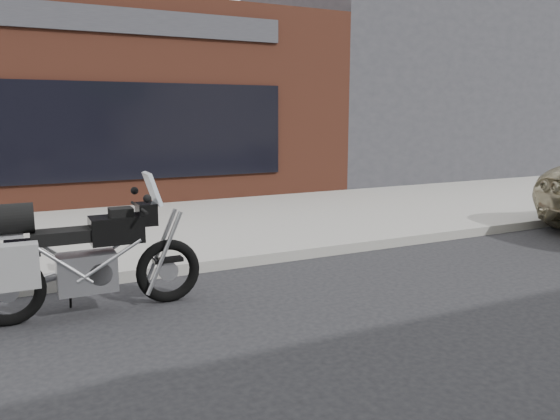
{
  "coord_description": "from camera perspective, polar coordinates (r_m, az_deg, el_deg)",
  "views": [
    {
      "loc": [
        -2.67,
        -2.63,
        2.05
      ],
      "look_at": [
        0.36,
        3.5,
        0.85
      ],
      "focal_mm": 35.0,
      "sensor_mm": 36.0,
      "label": 1
    }
  ],
  "objects": [
    {
      "name": "near_sidewalk",
      "position": [
        10.18,
        -10.61,
        -1.39
      ],
      "size": [
        44.0,
        6.0,
        0.15
      ],
      "primitive_type": "cube",
      "color": "gray",
      "rests_on": "ground"
    },
    {
      "name": "motorcycle",
      "position": [
        5.92,
        -20.56,
        -4.6
      ],
      "size": [
        2.3,
        0.74,
        1.46
      ],
      "rotation": [
        0.0,
        0.0,
        -0.0
      ],
      "color": "black",
      "rests_on": "ground"
    },
    {
      "name": "storefront",
      "position": [
        16.63,
        -24.38,
        9.79
      ],
      "size": [
        14.0,
        10.07,
        4.5
      ],
      "color": "brown",
      "rests_on": "ground"
    },
    {
      "name": "neighbour_building",
      "position": [
        20.93,
        11.25,
        12.39
      ],
      "size": [
        10.0,
        10.0,
        6.0
      ],
      "primitive_type": "cube",
      "color": "#2B2B31",
      "rests_on": "ground"
    },
    {
      "name": "ground",
      "position": [
        4.27,
        17.74,
        -19.24
      ],
      "size": [
        120.0,
        120.0,
        0.0
      ],
      "primitive_type": "plane",
      "color": "black",
      "rests_on": "ground"
    }
  ]
}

